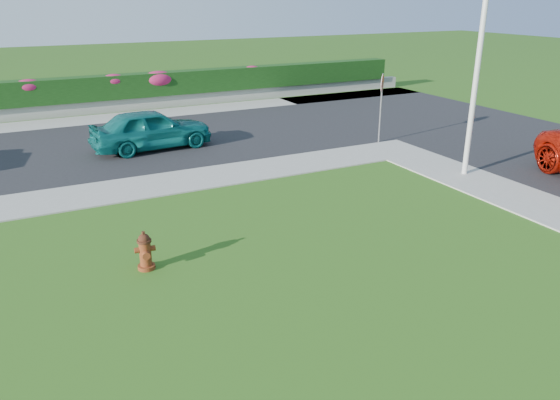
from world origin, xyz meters
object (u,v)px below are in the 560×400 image
fire_hydrant (145,251)px  utility_pole (475,87)px  sedan_teal (151,129)px  stop_sign (382,92)px

fire_hydrant → utility_pole: size_ratio=0.15×
sedan_teal → utility_pole: 10.87m
stop_sign → fire_hydrant: bearing=-172.8°
stop_sign → sedan_teal: bearing=136.3°
fire_hydrant → stop_sign: 12.02m
sedan_teal → utility_pole: bearing=-137.3°
sedan_teal → fire_hydrant: bearing=160.0°
sedan_teal → stop_sign: bearing=-115.2°
fire_hydrant → sedan_teal: size_ratio=0.20×
stop_sign → utility_pole: bearing=-112.5°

